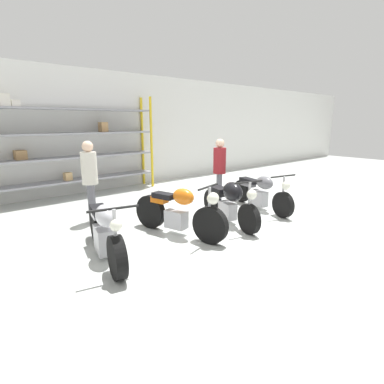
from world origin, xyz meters
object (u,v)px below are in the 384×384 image
shelving_rack (69,145)px  motorcycle_grey (261,192)px  person_browsing (219,166)px  motorcycle_orange (179,212)px  person_near_rack (90,175)px  motorcycle_black (229,201)px  motorcycle_silver (105,232)px

shelving_rack → motorcycle_grey: size_ratio=2.38×
shelving_rack → person_browsing: shelving_rack is taller
motorcycle_orange → person_near_rack: 2.10m
motorcycle_black → person_near_rack: size_ratio=1.13×
shelving_rack → motorcycle_black: size_ratio=2.54×
motorcycle_orange → person_near_rack: size_ratio=1.18×
motorcycle_black → motorcycle_grey: 1.39m
motorcycle_grey → person_near_rack: size_ratio=1.21×
motorcycle_orange → shelving_rack: bearing=171.3°
motorcycle_orange → motorcycle_black: (1.23, -0.13, 0.02)m
shelving_rack → motorcycle_grey: (3.07, -4.22, -1.05)m
motorcycle_grey → motorcycle_silver: bearing=-76.2°
motorcycle_silver → motorcycle_orange: bearing=102.2°
person_browsing → motorcycle_black: bearing=93.4°
shelving_rack → person_near_rack: (-0.47, -2.53, -0.46)m
motorcycle_grey → motorcycle_black: bearing=-67.7°
motorcycle_orange → motorcycle_black: motorcycle_orange is taller
shelving_rack → motorcycle_grey: 5.32m
shelving_rack → person_near_rack: bearing=-100.6°
person_browsing → motorcycle_grey: bearing=156.1°
motorcycle_black → shelving_rack: bearing=-145.3°
motorcycle_silver → shelving_rack: bearing=180.0°
motorcycle_black → motorcycle_silver: bearing=-79.5°
motorcycle_silver → person_near_rack: 1.94m
motorcycle_orange → person_browsing: bearing=101.6°
motorcycle_orange → person_browsing: size_ratio=1.21×
motorcycle_orange → motorcycle_grey: motorcycle_orange is taller
shelving_rack → motorcycle_orange: size_ratio=2.42×
shelving_rack → motorcycle_grey: bearing=-53.9°
motorcycle_grey → person_browsing: size_ratio=1.24×
motorcycle_grey → motorcycle_orange: bearing=-75.1°
person_near_rack → motorcycle_black: bearing=169.3°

